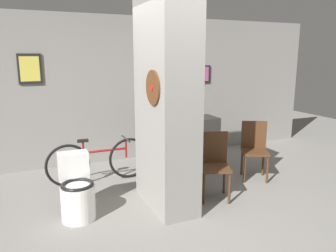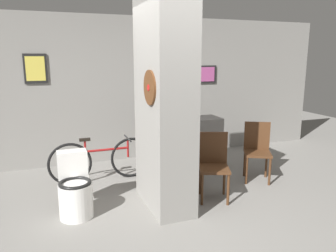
# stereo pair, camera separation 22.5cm
# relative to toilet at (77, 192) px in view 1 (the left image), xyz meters

# --- Properties ---
(ground_plane) EXTENTS (14.00, 14.00, 0.00)m
(ground_plane) POSITION_rel_toilet_xyz_m (1.23, -0.62, -0.32)
(ground_plane) COLOR gray
(wall_back) EXTENTS (8.00, 0.09, 2.60)m
(wall_back) POSITION_rel_toilet_xyz_m (1.23, 2.01, 0.99)
(wall_back) COLOR gray
(wall_back) RESTS_ON ground_plane
(pillar_center) EXTENTS (0.51, 1.05, 2.60)m
(pillar_center) POSITION_rel_toilet_xyz_m (1.11, -0.10, 0.98)
(pillar_center) COLOR gray
(pillar_center) RESTS_ON ground_plane
(counter_shelf) EXTENTS (1.20, 0.44, 0.89)m
(counter_shelf) POSITION_rel_toilet_xyz_m (1.87, 0.97, 0.13)
(counter_shelf) COLOR gray
(counter_shelf) RESTS_ON ground_plane
(toilet) EXTENTS (0.40, 0.56, 0.75)m
(toilet) POSITION_rel_toilet_xyz_m (0.00, 0.00, 0.00)
(toilet) COLOR white
(toilet) RESTS_ON ground_plane
(chair_near_pillar) EXTENTS (0.51, 0.51, 0.90)m
(chair_near_pillar) POSITION_rel_toilet_xyz_m (1.80, -0.14, 0.18)
(chair_near_pillar) COLOR #4C2D19
(chair_near_pillar) RESTS_ON ground_plane
(chair_by_doorway) EXTENTS (0.53, 0.53, 0.90)m
(chair_by_doorway) POSITION_rel_toilet_xyz_m (2.77, 0.24, 0.18)
(chair_by_doorway) COLOR #4C2D19
(chair_by_doorway) RESTS_ON ground_plane
(bicycle) EXTENTS (1.58, 0.42, 0.70)m
(bicycle) POSITION_rel_toilet_xyz_m (0.49, 1.01, 0.02)
(bicycle) COLOR black
(bicycle) RESTS_ON ground_plane
(bottle_tall) EXTENTS (0.06, 0.06, 0.27)m
(bottle_tall) POSITION_rel_toilet_xyz_m (2.10, 1.02, 0.67)
(bottle_tall) COLOR silver
(bottle_tall) RESTS_ON counter_shelf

